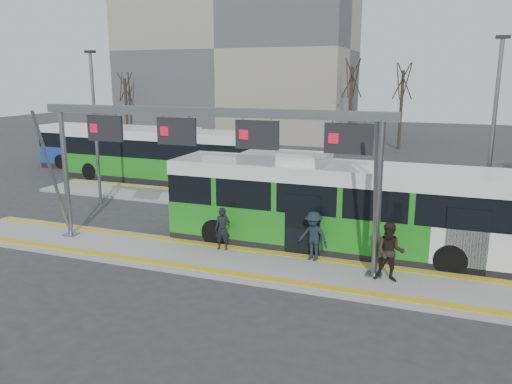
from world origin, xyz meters
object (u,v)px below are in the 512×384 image
Objects in this scene: passenger_a at (223,229)px; passenger_b at (390,252)px; hero_bus at (339,208)px; gantry at (206,139)px; passenger_c at (313,236)px.

passenger_a is 0.84× the size of passenger_b.
hero_bus is 4.39m from passenger_a.
passenger_c is (3.66, 0.73, -3.29)m from gantry.
hero_bus is (4.18, 2.55, -2.67)m from gantry.
passenger_b reaches higher than passenger_c.
passenger_b is (2.14, -2.76, -0.54)m from hero_bus.
gantry reaches higher than passenger_c.
gantry is 7.52× the size of passenger_c.
passenger_b is at bearing -17.81° from passenger_a.
passenger_b is 1.08× the size of passenger_c.
hero_bus is at bearing 90.75° from passenger_c.
gantry reaches higher than passenger_a.
hero_bus is at bearing 16.33° from passenger_a.
passenger_c reaches higher than passenger_a.
hero_bus is at bearing 31.39° from gantry.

